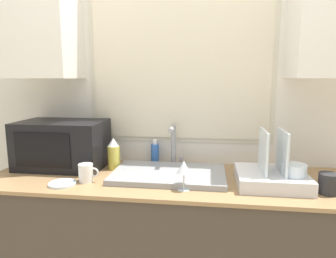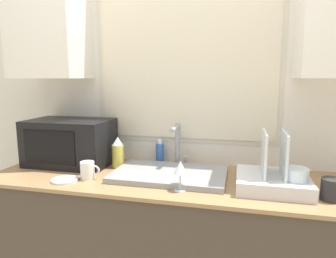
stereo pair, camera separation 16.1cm
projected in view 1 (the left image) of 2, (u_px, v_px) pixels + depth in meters
The scene contains 12 objects.
countertop at pixel (174, 253), 1.76m from camera, with size 2.10×0.65×0.94m.
wall_back at pixel (180, 92), 1.91m from camera, with size 6.00×0.38×2.60m.
sink_basin at pixel (169, 174), 1.69m from camera, with size 0.63×0.40×0.03m.
faucet at pixel (174, 141), 1.87m from camera, with size 0.08×0.19×0.27m.
microwave at pixel (63, 144), 1.86m from camera, with size 0.52×0.33×0.29m.
dish_rack at pixel (273, 175), 1.55m from camera, with size 0.35×0.33×0.29m.
spray_bottle at pixel (114, 154), 1.83m from camera, with size 0.07×0.07×0.19m.
soap_bottle at pixel (155, 153), 1.95m from camera, with size 0.05×0.05×0.16m.
mug_near_sink at pixel (86, 173), 1.60m from camera, with size 0.11×0.08×0.10m.
wine_glass at pixel (184, 168), 1.47m from camera, with size 0.07×0.07×0.15m.
mug_by_rack at pixel (329, 184), 1.43m from camera, with size 0.13×0.10×0.10m.
small_plate at pixel (62, 184), 1.56m from camera, with size 0.14×0.14×0.01m.
Camera 1 is at (0.18, -1.30, 1.49)m, focal length 32.00 mm.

